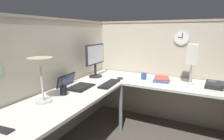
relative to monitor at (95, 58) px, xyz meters
The scene contains 16 objects.
ground_plane 1.24m from the monitor, 113.40° to the right, with size 6.80×6.80×0.00m, color #4C443D.
cubicle_wall_back 0.72m from the monitor, 160.10° to the left, with size 2.57×0.12×1.58m.
cubicle_wall_right 1.10m from the monitor, 56.67° to the right, with size 0.12×2.37×1.58m.
desk 0.90m from the monitor, 121.61° to the right, with size 2.35×2.15×0.73m.
monitor is the anchor object (origin of this frame).
laptop 0.61m from the monitor, behind, with size 0.35×0.39×0.22m.
keyboard 0.54m from the monitor, 125.16° to the right, with size 0.43×0.14×0.02m, color black.
computer_mouse 0.48m from the monitor, 83.67° to the right, with size 0.06×0.10×0.03m, color #38383D.
desk_lamp_dome 1.08m from the monitor, behind, with size 0.24×0.24×0.44m.
pen_cup 0.87m from the monitor, behind, with size 0.08×0.08×0.18m.
cell_phone 1.64m from the monitor, behind, with size 0.07×0.14×0.01m, color black.
office_phone 1.65m from the monitor, 84.02° to the right, with size 0.21×0.22×0.11m.
book_stack 1.02m from the monitor, 76.49° to the right, with size 0.32×0.26×0.04m.
desk_lamp_paper 1.35m from the monitor, 80.27° to the right, with size 0.13×0.13×0.53m.
coffee_mug 0.77m from the monitor, 74.91° to the right, with size 0.08×0.08×0.10m, color #2D4C8C.
wall_clock 1.30m from the monitor, 64.83° to the right, with size 0.04×0.22×0.22m.
Camera 1 is at (-2.01, -0.78, 1.43)m, focal length 28.73 mm.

